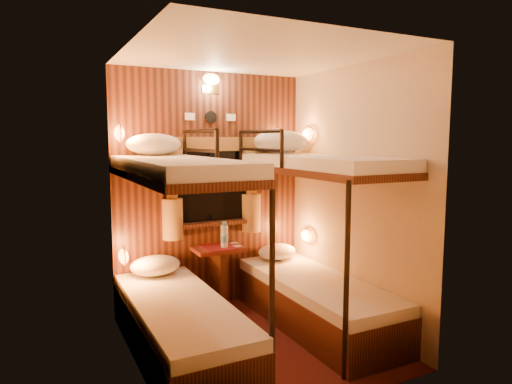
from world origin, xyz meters
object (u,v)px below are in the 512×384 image
bunk_left (179,287)px  bunk_right (316,267)px  table (218,270)px  bottle_left (224,238)px  bottle_right (224,236)px

bunk_left → bunk_right: same height
table → bottle_left: bearing=-53.4°
bottle_left → bottle_right: bearing=50.1°
table → bottle_left: (0.04, -0.06, 0.34)m
bunk_right → bottle_left: bunk_right is taller
bunk_left → bottle_right: size_ratio=7.15×
bunk_right → table: bearing=129.7°
bunk_left → bottle_left: (0.69, 0.73, 0.19)m
bunk_left → bottle_right: bunk_left is taller
bunk_left → table: 1.02m
bottle_right → bottle_left: bearing=-129.9°
table → bottle_left: size_ratio=2.82×
bunk_left → bottle_right: (0.69, 0.73, 0.21)m
bunk_right → table: 1.02m
bunk_left → bottle_left: 1.02m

